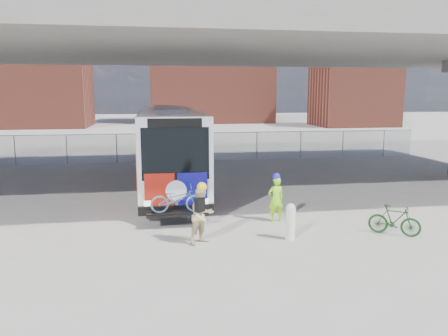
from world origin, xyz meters
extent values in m
plane|color=#9E9991|center=(0.00, 0.00, 0.00)|extent=(160.00, 160.00, 0.00)
cube|color=silver|center=(-2.00, 4.55, 1.95)|extent=(2.55, 12.00, 3.20)
cube|color=black|center=(-2.00, 5.05, 2.59)|extent=(2.61, 11.00, 1.28)
cube|color=black|center=(-2.00, -1.40, 2.33)|extent=(2.24, 0.12, 1.76)
cube|color=black|center=(-2.00, -1.40, 3.36)|extent=(1.78, 0.12, 0.30)
cube|color=black|center=(-2.00, -1.50, 0.45)|extent=(2.55, 0.20, 0.30)
cube|color=#A0180C|center=(-2.55, -1.47, 1.10)|extent=(1.00, 0.08, 1.20)
cube|color=navy|center=(-1.45, -1.47, 1.10)|extent=(1.00, 0.08, 1.20)
cylinder|color=silver|center=(-2.00, -1.49, 1.10)|extent=(0.70, 0.06, 0.70)
cube|color=gray|center=(-2.00, 4.55, 3.62)|extent=(1.28, 7.20, 0.14)
cube|color=black|center=(-2.00, -2.00, 0.45)|extent=(2.00, 0.70, 0.06)
cylinder|color=black|center=(-3.15, 0.15, 0.50)|extent=(0.30, 1.00, 1.00)
cylinder|color=black|center=(-0.85, 0.15, 0.50)|extent=(0.30, 1.00, 1.00)
cylinder|color=black|center=(-3.15, 8.75, 0.50)|extent=(0.30, 1.00, 1.00)
cylinder|color=black|center=(-0.85, 8.75, 0.50)|extent=(0.30, 1.00, 1.00)
cube|color=#A0180C|center=(-3.30, 0.75, 1.30)|extent=(0.06, 2.60, 1.70)
cube|color=navy|center=(-3.30, 2.35, 1.30)|extent=(0.06, 1.40, 1.70)
cube|color=#A0180C|center=(-0.70, 0.75, 1.30)|extent=(0.06, 2.60, 1.70)
cube|color=navy|center=(-0.70, 2.35, 1.30)|extent=(0.06, 1.40, 1.70)
imported|color=teal|center=(-2.00, -2.00, 0.93)|extent=(1.73, 0.63, 0.91)
cube|color=#605E59|center=(0.00, 4.00, 6.75)|extent=(40.00, 16.00, 1.50)
cube|color=#605E59|center=(0.00, 4.00, 7.55)|extent=(40.00, 0.60, 0.80)
cylinder|color=gray|center=(-8.00, 12.00, 0.90)|extent=(0.06, 0.06, 1.80)
cylinder|color=gray|center=(-4.00, 12.00, 0.90)|extent=(0.06, 0.06, 1.80)
cylinder|color=gray|center=(0.00, 12.00, 0.90)|extent=(0.06, 0.06, 1.80)
cylinder|color=gray|center=(4.00, 12.00, 0.90)|extent=(0.06, 0.06, 1.80)
cylinder|color=gray|center=(8.00, 12.00, 0.90)|extent=(0.06, 0.06, 1.80)
cylinder|color=gray|center=(12.00, 12.00, 0.90)|extent=(0.06, 0.06, 1.80)
plane|color=gray|center=(0.00, 12.00, 0.90)|extent=(30.00, 0.00, 30.00)
cube|color=gray|center=(0.00, 12.00, 1.82)|extent=(30.00, 0.05, 0.04)
cube|color=brown|center=(-18.00, 45.00, 5.00)|extent=(14.00, 10.00, 10.00)
cube|color=brown|center=(6.00, 52.00, 6.00)|extent=(18.00, 12.00, 12.00)
cube|color=brown|center=(24.00, 40.00, 4.00)|extent=(10.00, 8.00, 8.00)
cylinder|color=brown|center=(14.00, 55.00, 12.50)|extent=(2.20, 2.20, 25.00)
cylinder|color=white|center=(1.25, -3.80, 0.48)|extent=(0.29, 0.29, 0.96)
sphere|color=white|center=(1.25, -3.80, 0.96)|extent=(0.29, 0.29, 0.29)
imported|color=#8FEF19|center=(1.34, -1.88, 0.77)|extent=(0.61, 0.44, 1.53)
sphere|color=#1D17C8|center=(1.34, -1.88, 1.55)|extent=(0.27, 0.27, 0.27)
imported|color=#D2BD86|center=(-1.38, -3.72, 0.83)|extent=(1.01, 0.96, 1.65)
sphere|color=yellow|center=(-1.38, -3.72, 1.67)|extent=(0.29, 0.29, 0.29)
cube|color=black|center=(-1.46, -3.89, 1.20)|extent=(0.32, 0.29, 0.40)
imported|color=#144015|center=(4.54, -3.89, 0.46)|extent=(1.51, 1.26, 0.93)
camera|label=1|loc=(-2.70, -15.82, 4.30)|focal=35.00mm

